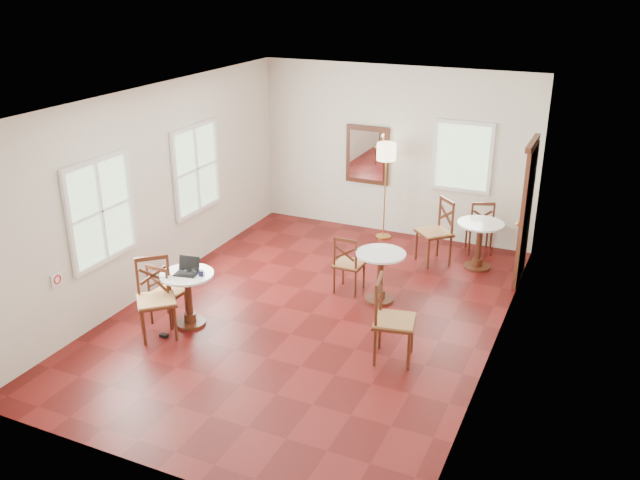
# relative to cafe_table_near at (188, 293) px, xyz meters

# --- Properties ---
(ground) EXTENTS (7.00, 7.00, 0.00)m
(ground) POSITION_rel_cafe_table_near_xyz_m (1.37, 0.95, -0.47)
(ground) COLOR #5D110F
(ground) RESTS_ON ground
(room_shell) EXTENTS (5.02, 7.02, 3.01)m
(room_shell) POSITION_rel_cafe_table_near_xyz_m (1.31, 1.23, 1.42)
(room_shell) COLOR silver
(room_shell) RESTS_ON ground
(cafe_table_near) EXTENTS (0.71, 0.71, 0.75)m
(cafe_table_near) POSITION_rel_cafe_table_near_xyz_m (0.00, 0.00, 0.00)
(cafe_table_near) COLOR #4E2413
(cafe_table_near) RESTS_ON ground
(cafe_table_mid) EXTENTS (0.72, 0.72, 0.76)m
(cafe_table_mid) POSITION_rel_cafe_table_near_xyz_m (2.10, 1.72, 0.00)
(cafe_table_mid) COLOR #4E2413
(cafe_table_mid) RESTS_ON ground
(cafe_table_back) EXTENTS (0.74, 0.74, 0.78)m
(cafe_table_back) POSITION_rel_cafe_table_near_xyz_m (3.15, 3.47, 0.01)
(cafe_table_back) COLOR #4E2413
(cafe_table_back) RESTS_ON ground
(chair_near_a) EXTENTS (0.43, 0.43, 0.88)m
(chair_near_a) POSITION_rel_cafe_table_near_xyz_m (-0.31, -0.07, -0.03)
(chair_near_a) COLOR #4E2413
(chair_near_a) RESTS_ON ground
(chair_near_b) EXTENTS (0.69, 0.69, 1.06)m
(chair_near_b) POSITION_rel_cafe_table_near_xyz_m (-0.22, -0.40, 0.06)
(chair_near_b) COLOR #4E2413
(chair_near_b) RESTS_ON ground
(chair_mid_a) EXTENTS (0.42, 0.42, 0.90)m
(chair_mid_a) POSITION_rel_cafe_table_near_xyz_m (1.58, 1.82, -0.02)
(chair_mid_a) COLOR #4E2413
(chair_mid_a) RESTS_ON ground
(chair_mid_b) EXTENTS (0.59, 0.59, 1.08)m
(chair_mid_b) POSITION_rel_cafe_table_near_xyz_m (2.76, 0.29, 0.07)
(chair_mid_b) COLOR #4E2413
(chair_mid_b) RESTS_ON ground
(chair_back_a) EXTENTS (0.56, 0.56, 0.94)m
(chair_back_a) POSITION_rel_cafe_table_near_xyz_m (3.02, 4.13, 0.00)
(chair_back_a) COLOR #4E2413
(chair_back_a) RESTS_ON ground
(chair_back_b) EXTENTS (0.70, 0.70, 1.07)m
(chair_back_b) POSITION_rel_cafe_table_near_xyz_m (2.45, 3.42, 0.07)
(chair_back_b) COLOR #4E2413
(chair_back_b) RESTS_ON ground
(floor_lamp) EXTENTS (0.34, 0.34, 1.73)m
(floor_lamp) POSITION_rel_cafe_table_near_xyz_m (1.33, 4.10, 1.00)
(floor_lamp) COLOR #BF8C3F
(floor_lamp) RESTS_ON ground
(laptop) EXTENTS (0.33, 0.29, 0.21)m
(laptop) POSITION_rel_cafe_table_near_xyz_m (0.00, 0.03, 0.34)
(laptop) COLOR black
(laptop) RESTS_ON cafe_table_near
(mouse) EXTENTS (0.11, 0.07, 0.04)m
(mouse) POSITION_rel_cafe_table_near_xyz_m (-0.02, 0.03, 0.31)
(mouse) COLOR black
(mouse) RESTS_ON cafe_table_near
(navy_mug) EXTENTS (0.10, 0.07, 0.08)m
(navy_mug) POSITION_rel_cafe_table_near_xyz_m (0.22, 0.02, 0.33)
(navy_mug) COLOR black
(navy_mug) RESTS_ON cafe_table_near
(water_glass) EXTENTS (0.06, 0.06, 0.10)m
(water_glass) POSITION_rel_cafe_table_near_xyz_m (0.13, -0.01, 0.34)
(water_glass) COLOR white
(water_glass) RESTS_ON cafe_table_near
(power_adapter) EXTENTS (0.11, 0.06, 0.04)m
(power_adapter) POSITION_rel_cafe_table_near_xyz_m (-0.12, -0.44, -0.45)
(power_adapter) COLOR black
(power_adapter) RESTS_ON ground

